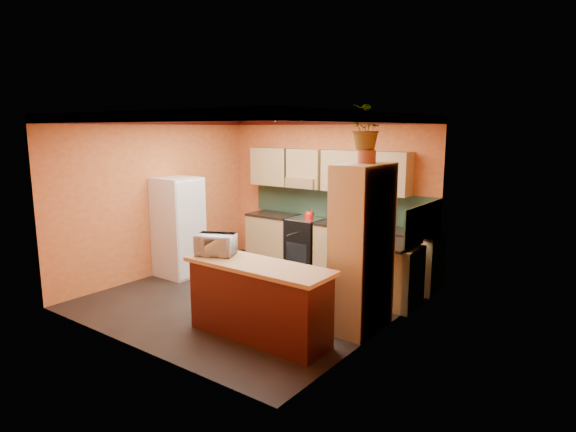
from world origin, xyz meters
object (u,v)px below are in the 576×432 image
(pantry, at_px, (362,248))
(microwave, at_px, (216,244))
(base_cabinets_back, at_px, (335,249))
(breakfast_bar, at_px, (259,303))
(fridge, at_px, (178,227))
(stove, at_px, (306,243))

(pantry, relative_size, microwave, 4.36)
(base_cabinets_back, bearing_deg, microwave, -91.84)
(pantry, xyz_separation_m, microwave, (-1.57, -0.99, 0.01))
(breakfast_bar, height_order, microwave, microwave)
(fridge, distance_m, microwave, 2.34)
(breakfast_bar, bearing_deg, fridge, 157.39)
(pantry, xyz_separation_m, breakfast_bar, (-0.86, -0.99, -0.61))
(base_cabinets_back, bearing_deg, fridge, -141.62)
(stove, bearing_deg, fridge, -131.71)
(stove, relative_size, pantry, 0.43)
(base_cabinets_back, distance_m, fridge, 2.74)
(pantry, bearing_deg, fridge, 177.54)
(stove, relative_size, microwave, 1.89)
(fridge, bearing_deg, breakfast_bar, -22.61)
(microwave, bearing_deg, stove, 76.25)
(base_cabinets_back, xyz_separation_m, microwave, (-0.09, -2.82, 0.62))
(stove, distance_m, microwave, 2.94)
(stove, bearing_deg, base_cabinets_back, 0.00)
(pantry, bearing_deg, stove, 138.81)
(fridge, xyz_separation_m, pantry, (3.60, -0.15, 0.20))
(fridge, xyz_separation_m, breakfast_bar, (2.74, -1.14, -0.41))
(pantry, relative_size, breakfast_bar, 1.17)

